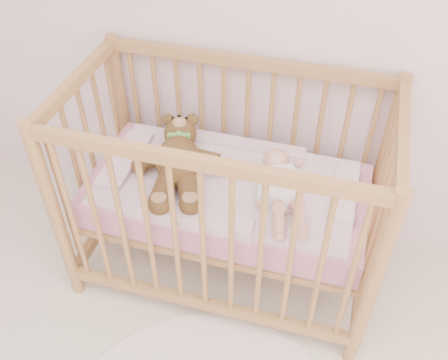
% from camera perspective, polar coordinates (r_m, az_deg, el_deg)
% --- Properties ---
extents(crib, '(1.36, 0.76, 1.00)m').
position_cam_1_polar(crib, '(2.22, 0.35, -1.46)').
color(crib, tan).
rests_on(crib, floor).
extents(mattress, '(1.22, 0.62, 0.13)m').
position_cam_1_polar(mattress, '(2.23, 0.35, -1.74)').
color(mattress, pink).
rests_on(mattress, crib).
extents(blanket, '(1.10, 0.58, 0.06)m').
position_cam_1_polar(blanket, '(2.18, 0.36, -0.32)').
color(blanket, pink).
rests_on(blanket, mattress).
extents(baby, '(0.41, 0.56, 0.12)m').
position_cam_1_polar(baby, '(2.08, 6.56, -0.36)').
color(baby, white).
rests_on(baby, blanket).
extents(teddy_bear, '(0.58, 0.70, 0.17)m').
position_cam_1_polar(teddy_bear, '(2.16, -5.30, 2.05)').
color(teddy_bear, brown).
rests_on(teddy_bear, blanket).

